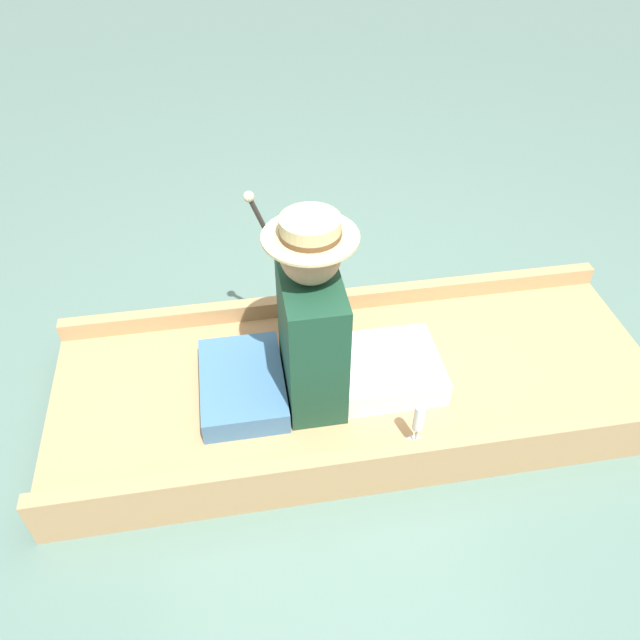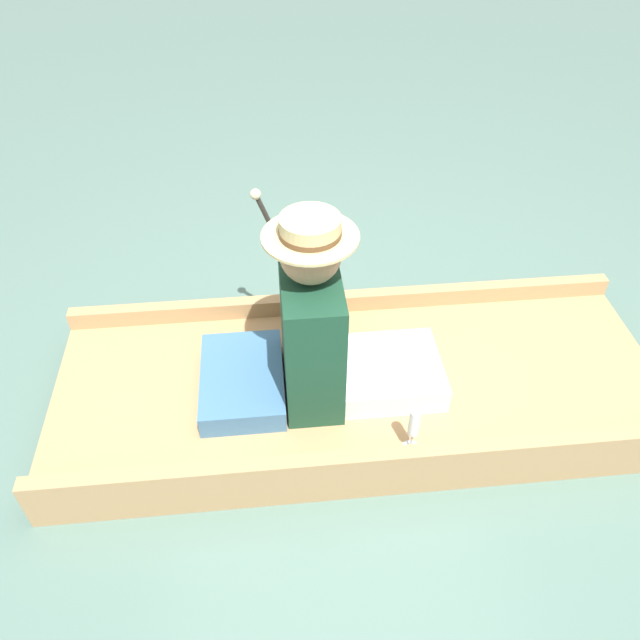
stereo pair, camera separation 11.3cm
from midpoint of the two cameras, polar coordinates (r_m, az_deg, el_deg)
The scene contains 7 objects.
ground_plane at distance 2.71m, azimuth 4.68°, elevation -7.34°, with size 16.00×16.00×0.00m, color slate.
punt_boat at distance 2.65m, azimuth 4.77°, elevation -6.22°, with size 0.95×2.49×0.23m.
seat_cushion at distance 2.52m, azimuth -5.83°, elevation -5.56°, with size 0.47×0.33×0.10m.
seated_person at distance 2.34m, azimuth 2.19°, elevation -1.00°, with size 0.41×0.69×0.81m.
teddy_bear at distance 2.68m, azimuth 0.56°, elevation 1.95°, with size 0.27×0.16×0.38m.
wine_glass at distance 2.29m, azimuth 9.99°, elevation -9.56°, with size 0.07×0.07×0.21m.
walking_cane at distance 2.58m, azimuth -2.24°, elevation 6.59°, with size 0.04×0.27×0.69m.
Camera 2 is at (1.74, -0.34, 2.05)m, focal length 35.00 mm.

